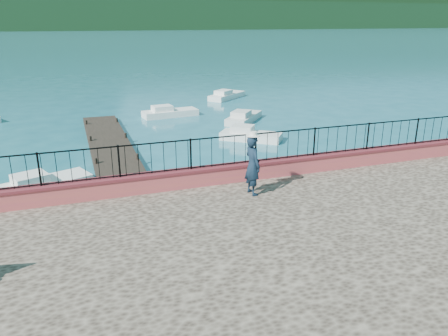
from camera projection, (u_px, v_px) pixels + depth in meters
ground at (243, 278)px, 11.13m from camera, size 2000.00×2000.00×0.00m
parapet at (200, 176)px, 13.95m from camera, size 28.00×0.46×0.58m
railing at (200, 154)px, 13.70m from camera, size 27.00×0.05×0.95m
dock at (112, 152)px, 21.15m from camera, size 2.00×16.00×0.30m
far_forest at (66, 15)px, 275.80m from camera, size 900.00×60.00×18.00m
companion_hill at (239, 25)px, 580.38m from camera, size 448.00×384.00×180.00m
person at (253, 165)px, 13.05m from camera, size 0.51×0.71×1.83m
hat at (253, 134)px, 12.73m from camera, size 0.44×0.44×0.12m
boat_0 at (44, 181)px, 16.70m from camera, size 3.61×2.45×0.80m
boat_1 at (251, 133)px, 23.76m from camera, size 3.39×3.02×0.80m
boat_2 at (244, 115)px, 28.17m from camera, size 3.38×3.59×0.80m
boat_4 at (170, 110)px, 29.61m from camera, size 3.83×1.70×0.80m
boat_5 at (227, 94)px, 36.33m from camera, size 3.90×3.48×0.80m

